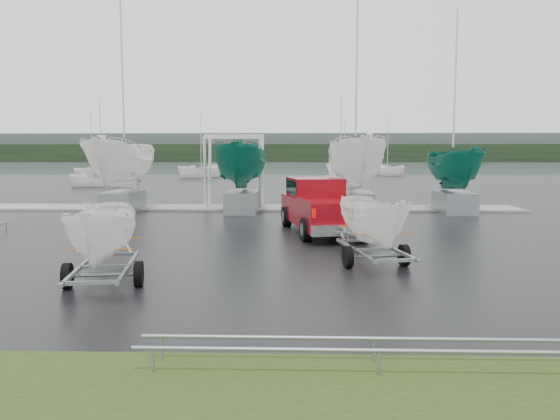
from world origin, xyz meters
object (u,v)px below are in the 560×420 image
(trailer_parked, at_px, (102,185))
(boat_hoist, at_px, (234,161))
(pickup_truck, at_px, (319,204))
(trailer_hitched, at_px, (375,181))

(trailer_parked, height_order, boat_hoist, trailer_parked)
(pickup_truck, height_order, trailer_parked, trailer_parked)
(trailer_parked, bearing_deg, pickup_truck, 49.54)
(trailer_hitched, height_order, boat_hoist, trailer_hitched)
(boat_hoist, bearing_deg, trailer_parked, -93.27)
(pickup_truck, height_order, trailer_hitched, trailer_hitched)
(pickup_truck, distance_m, trailer_parked, 10.62)
(pickup_truck, height_order, boat_hoist, boat_hoist)
(boat_hoist, bearing_deg, trailer_hitched, -69.71)
(trailer_hitched, distance_m, boat_hoist, 16.23)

